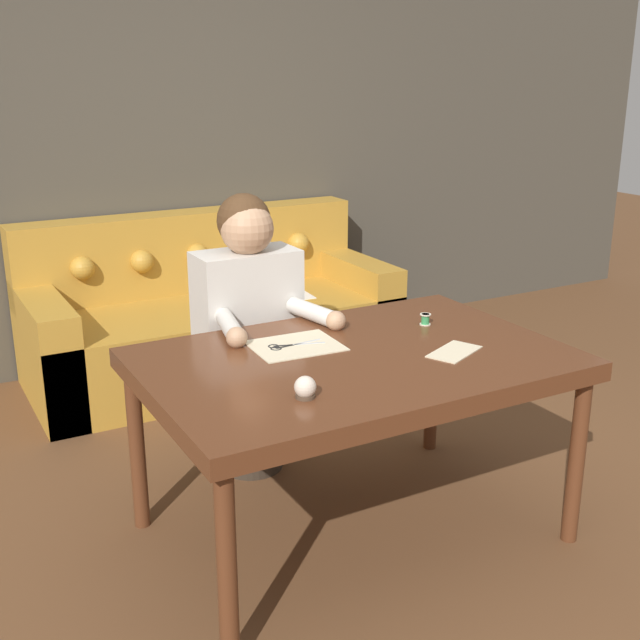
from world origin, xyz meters
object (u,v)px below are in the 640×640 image
at_px(scissors, 286,346).
at_px(pin_cushion, 305,388).
at_px(dining_table, 354,372).
at_px(thread_spool, 425,319).
at_px(couch, 210,321).
at_px(person, 249,332).

xyz_separation_m(scissors, pin_cushion, (-0.16, -0.46, 0.03)).
bearing_deg(dining_table, thread_spool, 21.10).
height_order(dining_table, couch, couch).
distance_m(scissors, thread_spool, 0.61).
xyz_separation_m(person, scissors, (-0.06, -0.47, 0.09)).
xyz_separation_m(dining_table, thread_spool, (0.43, 0.17, 0.09)).
bearing_deg(person, thread_spool, -42.22).
bearing_deg(pin_cushion, person, 76.67).
height_order(couch, scissors, couch).
xyz_separation_m(couch, thread_spool, (0.27, -1.70, 0.43)).
relative_size(scissors, thread_spool, 4.73).
xyz_separation_m(couch, pin_cushion, (-0.50, -2.12, 0.45)).
relative_size(couch, person, 1.67).
bearing_deg(thread_spool, scissors, 177.05).
relative_size(couch, pin_cushion, 28.74).
distance_m(couch, pin_cushion, 2.23).
bearing_deg(thread_spool, couch, 99.14).
distance_m(couch, scissors, 1.75).
height_order(couch, pin_cushion, couch).
distance_m(couch, person, 1.27).
distance_m(couch, thread_spool, 1.77).
bearing_deg(person, dining_table, -79.93).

